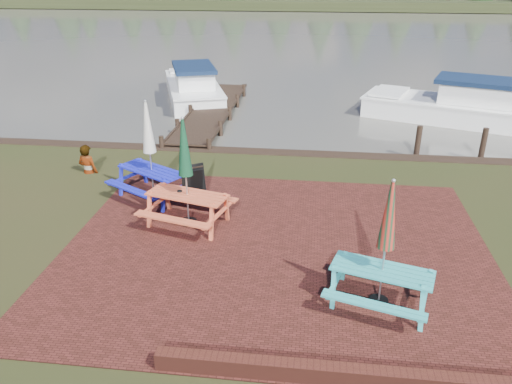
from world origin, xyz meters
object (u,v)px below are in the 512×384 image
Objects in this scene: picnic_table_blue at (151,165)px; chalkboard at (194,183)px; person at (85,145)px; jetty at (211,111)px; boat_near at (460,107)px; picnic_table_red at (187,189)px; picnic_table_teal at (383,264)px; boat_jetty at (193,88)px.

chalkboard is (1.08, 0.01, -0.44)m from picnic_table_blue.
picnic_table_blue is 2.79m from person.
boat_near is at bearing 4.28° from jetty.
picnic_table_red is 4.60m from person.
picnic_table_teal reaches higher than boat_near.
chalkboard is at bearing 113.06° from picnic_table_red.
jetty is at bearing -95.90° from person.
boat_near is at bearing 65.21° from picnic_table_red.
person is at bearing -109.10° from jetty.
picnic_table_red reaches higher than chalkboard.
picnic_table_red is at bearing -114.26° from chalkboard.
boat_near is at bearing 87.39° from picnic_table_teal.
person reaches higher than chalkboard.
boat_jetty is at bearing 71.31° from chalkboard.
picnic_table_blue is at bearing 148.30° from chalkboard.
picnic_table_red is 0.38× the size of boat_jetty.
picnic_table_blue is at bearing 162.95° from person.
picnic_table_teal is 2.74× the size of chalkboard.
picnic_table_red is 1.45m from chalkboard.
person is (-7.77, 5.29, -0.01)m from picnic_table_teal.
picnic_table_teal is at bearing -16.57° from picnic_table_red.
picnic_table_blue is at bearing 160.56° from picnic_table_teal.
boat_near is (4.39, 12.66, -0.47)m from picnic_table_teal.
person is at bearing 141.35° from boat_near.
chalkboard is 0.10× the size of jetty.
picnic_table_red is at bearing -16.57° from picnic_table_blue.
picnic_table_red reaches higher than boat_jetty.
jetty is 5.46× the size of person.
jetty is 1.21× the size of boat_near.
picnic_table_blue is at bearing 152.12° from boat_near.
picnic_table_red is at bearing -96.22° from boat_jetty.
picnic_table_blue is 0.28× the size of jetty.
picnic_table_red reaches higher than boat_near.
person is at bearing 126.02° from chalkboard.
boat_jetty is (-1.41, 2.83, 0.24)m from jetty.
chalkboard is 0.12× the size of boat_near.
picnic_table_red reaches higher than jetty.
boat_near is (8.48, 10.13, -0.52)m from picnic_table_red.
boat_jetty is at bearing 116.48° from jetty.
chalkboard is 0.53× the size of person.
person is at bearing 158.26° from picnic_table_red.
picnic_table_teal is 6.63m from picnic_table_blue.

